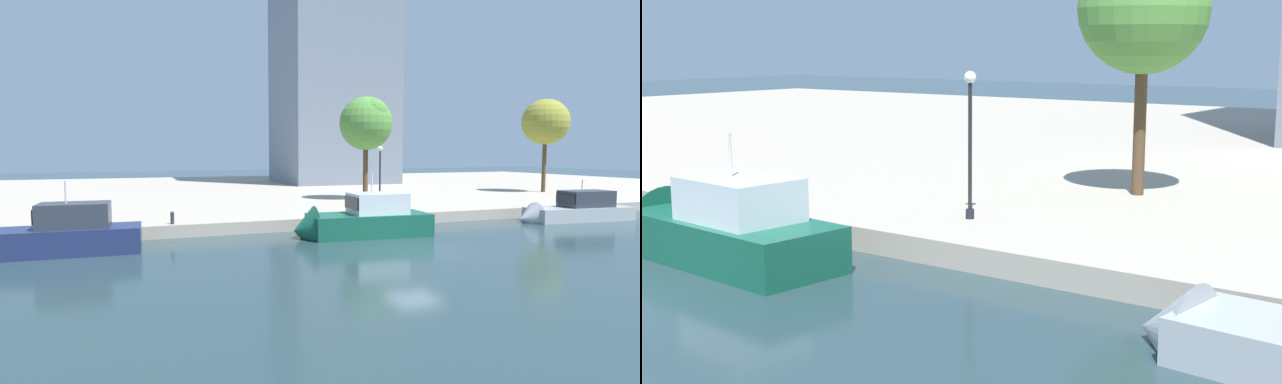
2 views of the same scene
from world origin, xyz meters
The scene contains 10 objects.
ground_plane centered at (0.00, 0.00, 0.00)m, with size 220.00×220.00×0.00m, color #23383D.
dock_promenade centered at (0.00, 35.27, 0.37)m, with size 120.00×55.00×0.73m, color #A39989.
motor_yacht_0 centered at (-16.62, 5.23, 0.67)m, with size 8.06×2.83×4.29m.
motor_yacht_1 centered at (-0.81, 4.75, 0.76)m, with size 8.12×3.34×4.51m.
motor_yacht_2 centered at (16.05, 5.31, 0.56)m, with size 8.85×3.05×3.75m.
mooring_bollard_0 centered at (-10.86, 8.32, 1.13)m, with size 0.23×0.23×0.74m.
lamp_post centered at (3.66, 10.78, 3.36)m, with size 0.37×0.37×4.52m.
tree_1 centered at (26.62, 18.62, 7.82)m, with size 4.62×4.62×9.47m.
tree_2 centered at (6.10, 17.82, 7.31)m, with size 4.58×4.58×8.84m.
office_tower centered at (12.61, 41.76, 19.59)m, with size 14.07×13.39×39.78m.
Camera 1 is at (-13.02, -21.05, 4.85)m, focal length 28.05 mm.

